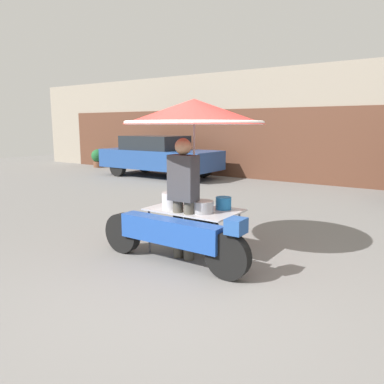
{
  "coord_description": "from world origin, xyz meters",
  "views": [
    {
      "loc": [
        2.36,
        -3.18,
        1.8
      ],
      "look_at": [
        -0.51,
        1.02,
        0.89
      ],
      "focal_mm": 35.0,
      "sensor_mm": 36.0,
      "label": 1
    }
  ],
  "objects_px": {
    "vendor_person": "(183,192)",
    "potted_plant": "(98,157)",
    "parked_car": "(159,156)",
    "vendor_motorcycle_cart": "(192,134)"
  },
  "relations": [
    {
      "from": "vendor_motorcycle_cart",
      "to": "vendor_person",
      "type": "relative_size",
      "value": 1.39
    },
    {
      "from": "potted_plant",
      "to": "parked_car",
      "type": "bearing_deg",
      "value": -11.66
    },
    {
      "from": "vendor_person",
      "to": "potted_plant",
      "type": "xyz_separation_m",
      "value": [
        -9.63,
        7.09,
        -0.49
      ]
    },
    {
      "from": "vendor_person",
      "to": "parked_car",
      "type": "relative_size",
      "value": 0.38
    },
    {
      "from": "parked_car",
      "to": "potted_plant",
      "type": "height_order",
      "value": "parked_car"
    },
    {
      "from": "vendor_person",
      "to": "parked_car",
      "type": "bearing_deg",
      "value": 131.63
    },
    {
      "from": "vendor_person",
      "to": "potted_plant",
      "type": "relative_size",
      "value": 2.09
    },
    {
      "from": "vendor_person",
      "to": "vendor_motorcycle_cart",
      "type": "bearing_deg",
      "value": 92.73
    },
    {
      "from": "vendor_person",
      "to": "potted_plant",
      "type": "distance_m",
      "value": 11.97
    },
    {
      "from": "vendor_person",
      "to": "parked_car",
      "type": "xyz_separation_m",
      "value": [
        -5.55,
        6.24,
        -0.17
      ]
    }
  ]
}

